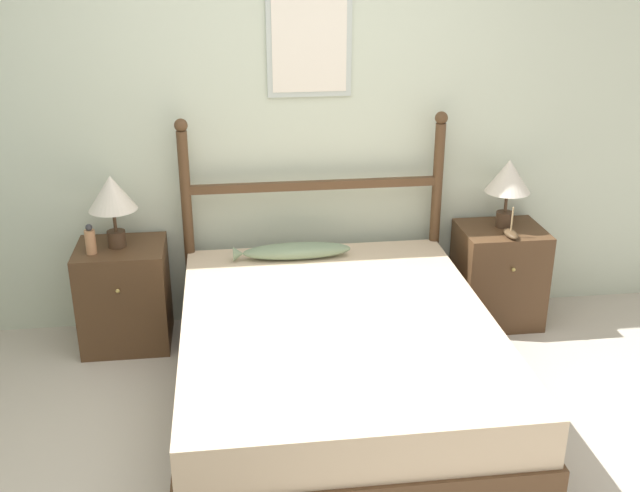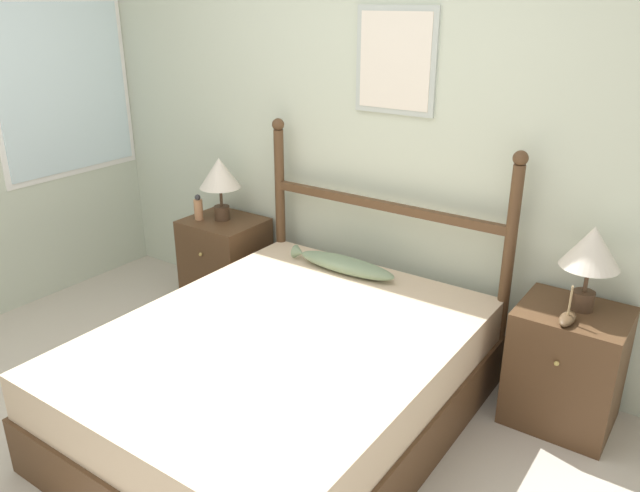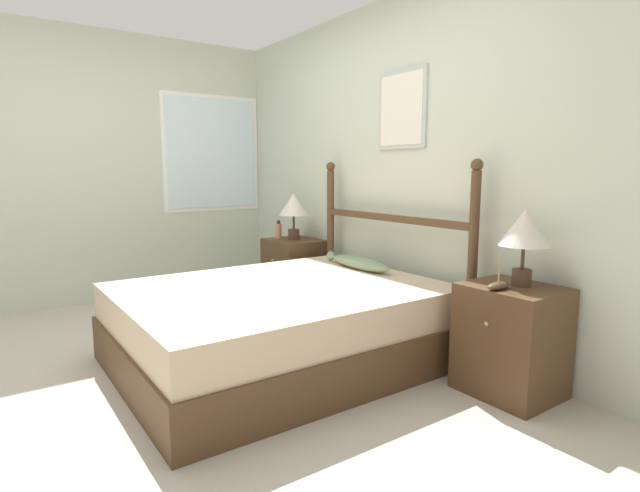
{
  "view_description": "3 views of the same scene",
  "coord_description": "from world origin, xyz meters",
  "px_view_note": "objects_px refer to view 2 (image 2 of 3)",
  "views": [
    {
      "loc": [
        -0.3,
        -2.67,
        2.25
      ],
      "look_at": [
        0.17,
        0.95,
        0.77
      ],
      "focal_mm": 42.0,
      "sensor_mm": 36.0,
      "label": 1
    },
    {
      "loc": [
        1.88,
        -1.44,
        2.03
      ],
      "look_at": [
        0.2,
        0.97,
        0.85
      ],
      "focal_mm": 35.0,
      "sensor_mm": 36.0,
      "label": 2
    },
    {
      "loc": [
        2.96,
        -0.98,
        1.26
      ],
      "look_at": [
        0.22,
        0.94,
        0.75
      ],
      "focal_mm": 28.0,
      "sensor_mm": 36.0,
      "label": 3
    }
  ],
  "objects_px": {
    "nightstand_right": "(566,366)",
    "fish_pillow": "(344,265)",
    "bottle": "(198,208)",
    "bed": "(282,379)",
    "table_lamp_right": "(592,250)",
    "table_lamp_left": "(220,176)",
    "model_boat": "(568,318)",
    "nightstand_left": "(226,262)"
  },
  "relations": [
    {
      "from": "bed",
      "to": "model_boat",
      "type": "height_order",
      "value": "model_boat"
    },
    {
      "from": "nightstand_right",
      "to": "fish_pillow",
      "type": "distance_m",
      "value": 1.32
    },
    {
      "from": "table_lamp_left",
      "to": "bottle",
      "type": "xyz_separation_m",
      "value": [
        -0.13,
        -0.09,
        -0.23
      ]
    },
    {
      "from": "table_lamp_left",
      "to": "model_boat",
      "type": "relative_size",
      "value": 2.28
    },
    {
      "from": "table_lamp_left",
      "to": "table_lamp_right",
      "type": "distance_m",
      "value": 2.34
    },
    {
      "from": "nightstand_left",
      "to": "bottle",
      "type": "relative_size",
      "value": 3.56
    },
    {
      "from": "nightstand_left",
      "to": "bottle",
      "type": "distance_m",
      "value": 0.43
    },
    {
      "from": "table_lamp_right",
      "to": "model_boat",
      "type": "bearing_deg",
      "value": -97.29
    },
    {
      "from": "bed",
      "to": "nightstand_left",
      "type": "relative_size",
      "value": 3.2
    },
    {
      "from": "table_lamp_left",
      "to": "nightstand_left",
      "type": "bearing_deg",
      "value": -25.43
    },
    {
      "from": "nightstand_left",
      "to": "nightstand_right",
      "type": "relative_size",
      "value": 1.0
    },
    {
      "from": "nightstand_right",
      "to": "fish_pillow",
      "type": "height_order",
      "value": "nightstand_right"
    },
    {
      "from": "nightstand_right",
      "to": "model_boat",
      "type": "bearing_deg",
      "value": -91.12
    },
    {
      "from": "nightstand_left",
      "to": "nightstand_right",
      "type": "bearing_deg",
      "value": 0.0
    },
    {
      "from": "bed",
      "to": "nightstand_right",
      "type": "relative_size",
      "value": 3.2
    },
    {
      "from": "bed",
      "to": "table_lamp_right",
      "type": "bearing_deg",
      "value": 36.57
    },
    {
      "from": "nightstand_right",
      "to": "table_lamp_right",
      "type": "xyz_separation_m",
      "value": [
        0.02,
        0.03,
        0.62
      ]
    },
    {
      "from": "model_boat",
      "to": "bed",
      "type": "bearing_deg",
      "value": -148.86
    },
    {
      "from": "bottle",
      "to": "model_boat",
      "type": "distance_m",
      "value": 2.45
    },
    {
      "from": "table_lamp_right",
      "to": "fish_pillow",
      "type": "xyz_separation_m",
      "value": [
        -1.31,
        -0.09,
        -0.37
      ]
    },
    {
      "from": "nightstand_right",
      "to": "bottle",
      "type": "height_order",
      "value": "bottle"
    },
    {
      "from": "table_lamp_left",
      "to": "fish_pillow",
      "type": "height_order",
      "value": "table_lamp_left"
    },
    {
      "from": "table_lamp_left",
      "to": "table_lamp_right",
      "type": "height_order",
      "value": "same"
    },
    {
      "from": "nightstand_right",
      "to": "model_boat",
      "type": "distance_m",
      "value": 0.36
    },
    {
      "from": "nightstand_left",
      "to": "model_boat",
      "type": "height_order",
      "value": "model_boat"
    },
    {
      "from": "nightstand_right",
      "to": "bottle",
      "type": "distance_m",
      "value": 2.48
    },
    {
      "from": "bottle",
      "to": "fish_pillow",
      "type": "distance_m",
      "value": 1.16
    },
    {
      "from": "table_lamp_left",
      "to": "model_boat",
      "type": "distance_m",
      "value": 2.34
    },
    {
      "from": "bed",
      "to": "table_lamp_left",
      "type": "xyz_separation_m",
      "value": [
        -1.16,
        0.84,
        0.68
      ]
    },
    {
      "from": "bed",
      "to": "nightstand_left",
      "type": "height_order",
      "value": "nightstand_left"
    },
    {
      "from": "nightstand_right",
      "to": "model_boat",
      "type": "relative_size",
      "value": 3.35
    },
    {
      "from": "bed",
      "to": "nightstand_left",
      "type": "distance_m",
      "value": 1.42
    },
    {
      "from": "table_lamp_left",
      "to": "model_boat",
      "type": "height_order",
      "value": "table_lamp_left"
    },
    {
      "from": "bottle",
      "to": "model_boat",
      "type": "bearing_deg",
      "value": -1.33
    },
    {
      "from": "table_lamp_right",
      "to": "model_boat",
      "type": "distance_m",
      "value": 0.33
    },
    {
      "from": "nightstand_right",
      "to": "table_lamp_right",
      "type": "bearing_deg",
      "value": 60.33
    },
    {
      "from": "nightstand_left",
      "to": "fish_pillow",
      "type": "relative_size",
      "value": 0.9
    },
    {
      "from": "bed",
      "to": "nightstand_left",
      "type": "xyz_separation_m",
      "value": [
        -1.15,
        0.83,
        0.06
      ]
    },
    {
      "from": "table_lamp_left",
      "to": "table_lamp_right",
      "type": "xyz_separation_m",
      "value": [
        2.34,
        0.03,
        0.0
      ]
    },
    {
      "from": "fish_pillow",
      "to": "bottle",
      "type": "bearing_deg",
      "value": -178.48
    },
    {
      "from": "bottle",
      "to": "model_boat",
      "type": "height_order",
      "value": "model_boat"
    },
    {
      "from": "table_lamp_right",
      "to": "bottle",
      "type": "relative_size",
      "value": 2.43
    }
  ]
}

